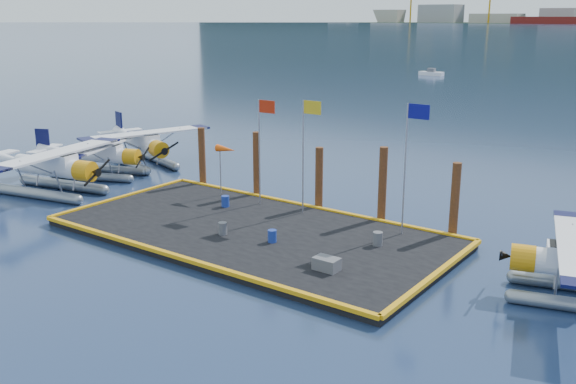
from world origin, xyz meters
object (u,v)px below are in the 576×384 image
drum_3 (223,228)px  piling_4 (455,202)px  drum_0 (225,201)px  crate (327,264)px  piling_0 (202,159)px  flagpole_red (262,136)px  drum_2 (272,236)px  seaplane_b (102,157)px  drum_4 (378,239)px  piling_2 (319,180)px  flagpole_yellow (306,140)px  flagpole_blue (410,150)px  windsock (226,150)px  piling_3 (382,187)px  seaplane_a (53,170)px  piling_1 (257,166)px  seaplane_c (145,146)px

drum_3 → piling_4: 11.54m
drum_0 → crate: 10.71m
crate → piling_0: bearing=151.9°
flagpole_red → piling_4: bearing=8.4°
drum_3 → drum_2: bearing=11.7°
seaplane_b → drum_4: size_ratio=13.47×
drum_2 → piling_2: bearing=103.4°
drum_0 → drum_4: drum_4 is taller
crate → piling_4: 8.24m
drum_4 → piling_4: (2.19, 3.78, 1.27)m
drum_0 → piling_4: bearing=14.8°
flagpole_yellow → flagpole_blue: flagpole_blue is taller
drum_0 → windsock: size_ratio=0.20×
drum_2 → piling_3: 6.97m
seaplane_b → piling_2: piling_2 is taller
piling_2 → piling_3: size_ratio=0.88×
crate → piling_2: piling_2 is taller
seaplane_a → piling_1: 12.86m
seaplane_c → piling_0: (7.92, -2.22, 0.48)m
drum_4 → piling_2: (-5.81, 3.78, 1.17)m
seaplane_a → flagpole_yellow: bearing=95.6°
windsock → flagpole_yellow: bearing=0.0°
piling_0 → flagpole_blue: bearing=-6.0°
drum_4 → crate: size_ratio=0.60×
piling_1 → piling_4: size_ratio=1.05×
crate → piling_4: (2.50, 7.74, 1.33)m
piling_0 → piling_4: 17.00m
drum_3 → flagpole_red: bearing=107.2°
piling_0 → piling_1: piling_1 is taller
flagpole_red → piling_0: size_ratio=1.50×
drum_3 → drum_4: size_ratio=0.94×
flagpole_red → flagpole_blue: bearing=-0.0°
piling_0 → piling_4: bearing=0.0°
drum_3 → piling_1: (-3.34, 6.90, 1.39)m
piling_3 → piling_1: bearing=180.0°
seaplane_b → flagpole_red: (13.98, 0.23, 3.00)m
drum_4 → windsock: 11.81m
drum_3 → crate: bearing=-7.2°
flagpole_red → piling_3: size_ratio=1.40×
flagpole_blue → drum_4: bearing=-99.9°
drum_0 → drum_3: size_ratio=1.03×
seaplane_b → seaplane_c: seaplane_c is taller
piling_0 → piling_3: bearing=0.0°
seaplane_c → flagpole_yellow: bearing=95.9°
seaplane_a → piling_4: 24.45m
drum_0 → drum_4: (10.03, -0.55, 0.01)m
drum_4 → windsock: (-11.34, 2.18, 2.50)m
drum_3 → piling_2: piling_2 is taller
drum_4 → flagpole_yellow: flagpole_yellow is taller
drum_3 → flagpole_red: 6.66m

